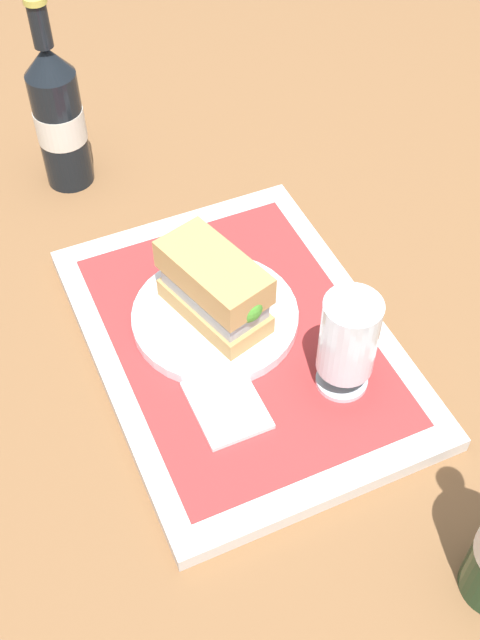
{
  "coord_description": "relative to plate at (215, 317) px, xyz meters",
  "views": [
    {
      "loc": [
        0.52,
        -0.23,
        0.71
      ],
      "look_at": [
        0.0,
        0.0,
        0.05
      ],
      "focal_mm": 44.56,
      "sensor_mm": 36.0,
      "label": 1
    }
  ],
  "objects": [
    {
      "name": "second_bottle",
      "position": [
        -0.34,
        -0.08,
        0.08
      ],
      "size": [
        0.07,
        0.07,
        0.27
      ],
      "color": "black",
      "rests_on": "ground_plane"
    },
    {
      "name": "napkin_folded",
      "position": [
        0.11,
        -0.04,
        -0.0
      ],
      "size": [
        0.09,
        0.07,
        0.01
      ],
      "primitive_type": "cube",
      "color": "white",
      "rests_on": "placemat"
    },
    {
      "name": "sandwich",
      "position": [
        0.0,
        0.0,
        0.05
      ],
      "size": [
        0.14,
        0.1,
        0.08
      ],
      "rotation": [
        0.0,
        0.0,
        0.3
      ],
      "color": "tan",
      "rests_on": "plate"
    },
    {
      "name": "tray",
      "position": [
        0.03,
        0.02,
        -0.02
      ],
      "size": [
        0.44,
        0.32,
        0.02
      ],
      "primitive_type": "cube",
      "color": "silver",
      "rests_on": "ground_plane"
    },
    {
      "name": "beer_glass",
      "position": [
        0.13,
        0.09,
        0.06
      ],
      "size": [
        0.06,
        0.06,
        0.12
      ],
      "color": "silver",
      "rests_on": "placemat"
    },
    {
      "name": "ground_plane",
      "position": [
        0.03,
        0.02,
        -0.03
      ],
      "size": [
        3.0,
        3.0,
        0.0
      ],
      "primitive_type": "plane",
      "color": "brown"
    },
    {
      "name": "placemat",
      "position": [
        0.03,
        0.02,
        -0.01
      ],
      "size": [
        0.38,
        0.27,
        0.0
      ],
      "primitive_type": "cube",
      "color": "#9E2D2D",
      "rests_on": "tray"
    },
    {
      "name": "plate",
      "position": [
        0.0,
        0.0,
        0.0
      ],
      "size": [
        0.19,
        0.19,
        0.01
      ],
      "primitive_type": "cylinder",
      "color": "white",
      "rests_on": "placemat"
    }
  ]
}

